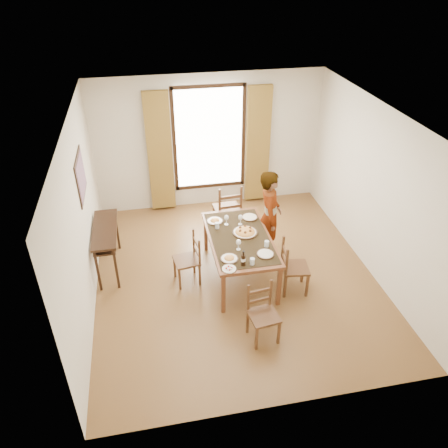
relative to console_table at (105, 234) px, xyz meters
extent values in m
plane|color=#4E3218|center=(2.03, -0.60, -0.68)|extent=(5.00, 5.00, 0.00)
cube|color=beige|center=(2.03, 1.90, 0.67)|extent=(4.50, 0.10, 2.70)
cube|color=beige|center=(2.03, -3.10, 0.67)|extent=(4.50, 0.10, 2.70)
cube|color=beige|center=(-0.22, -0.60, 0.67)|extent=(0.10, 5.00, 2.70)
cube|color=beige|center=(4.28, -0.60, 0.67)|extent=(0.10, 5.00, 2.70)
cube|color=white|center=(2.03, -0.60, 2.04)|extent=(4.50, 5.00, 0.04)
cube|color=white|center=(2.03, 1.87, 0.77)|extent=(1.30, 0.04, 2.00)
cube|color=olive|center=(1.05, 1.81, 0.57)|extent=(0.48, 0.10, 2.40)
cube|color=olive|center=(3.01, 1.81, 0.57)|extent=(0.48, 0.10, 2.40)
cube|color=black|center=(-0.21, 0.00, 1.07)|extent=(0.02, 0.86, 0.66)
cube|color=#B63222|center=(-0.20, 0.00, 1.07)|extent=(0.01, 0.76, 0.56)
cube|color=black|center=(0.00, 0.00, 0.10)|extent=(0.38, 1.20, 0.04)
cube|color=black|center=(0.00, 0.00, -0.02)|extent=(0.34, 1.10, 0.03)
cube|color=black|center=(-0.14, -0.55, -0.30)|extent=(0.04, 0.04, 0.76)
cube|color=black|center=(-0.14, 0.55, -0.30)|extent=(0.04, 0.04, 0.76)
cube|color=black|center=(0.14, -0.55, -0.30)|extent=(0.04, 0.04, 0.76)
cube|color=black|center=(0.14, 0.55, -0.30)|extent=(0.04, 0.04, 0.76)
cube|color=brown|center=(2.10, -0.60, 0.04)|extent=(0.97, 1.74, 0.05)
cube|color=black|center=(2.10, -0.60, 0.07)|extent=(0.89, 1.60, 0.01)
cube|color=brown|center=(1.67, -1.41, -0.33)|extent=(0.06, 0.06, 0.70)
cube|color=brown|center=(1.67, 0.21, -0.33)|extent=(0.06, 0.06, 0.70)
cube|color=brown|center=(2.52, -1.41, -0.33)|extent=(0.06, 0.06, 0.70)
cube|color=brown|center=(2.52, 0.21, -0.33)|extent=(0.06, 0.06, 0.70)
cube|color=#4F2C1A|center=(1.24, -0.59, -0.27)|extent=(0.44, 0.44, 0.04)
cube|color=#4F2C1A|center=(1.05, -0.45, -0.48)|extent=(0.04, 0.04, 0.41)
cube|color=#4F2C1A|center=(1.38, -0.41, -0.48)|extent=(0.04, 0.04, 0.41)
cube|color=#4F2C1A|center=(1.10, -0.78, -0.48)|extent=(0.04, 0.04, 0.41)
cube|color=#4F2C1A|center=(1.42, -0.73, -0.48)|extent=(0.04, 0.04, 0.41)
cube|color=#4F2C1A|center=(1.39, -0.41, -0.04)|extent=(0.03, 0.03, 0.46)
cube|color=#4F2C1A|center=(1.43, -0.73, -0.04)|extent=(0.03, 0.03, 0.46)
cube|color=#4F2C1A|center=(1.41, -0.57, -0.13)|extent=(0.07, 0.33, 0.05)
cube|color=#4F2C1A|center=(1.41, -0.57, 0.03)|extent=(0.07, 0.33, 0.05)
cube|color=#4F2C1A|center=(2.16, 0.71, -0.19)|extent=(0.50, 0.50, 0.04)
cube|color=#4F2C1A|center=(2.35, 0.93, -0.43)|extent=(0.04, 0.04, 0.50)
cube|color=#4F2C1A|center=(2.38, 0.53, -0.43)|extent=(0.04, 0.04, 0.50)
cube|color=#4F2C1A|center=(1.95, 0.90, -0.43)|extent=(0.04, 0.04, 0.50)
cube|color=#4F2C1A|center=(1.98, 0.50, -0.43)|extent=(0.04, 0.04, 0.50)
cube|color=#4F2C1A|center=(2.38, 0.52, 0.09)|extent=(0.04, 0.04, 0.55)
cube|color=#4F2C1A|center=(1.98, 0.49, 0.09)|extent=(0.04, 0.04, 0.55)
cube|color=#4F2C1A|center=(2.18, 0.50, -0.02)|extent=(0.40, 0.06, 0.06)
cube|color=#4F2C1A|center=(2.18, 0.50, 0.18)|extent=(0.40, 0.06, 0.06)
cube|color=#4F2C1A|center=(2.11, -2.02, -0.28)|extent=(0.43, 0.43, 0.04)
cube|color=#4F2C1A|center=(1.97, -2.20, -0.48)|extent=(0.04, 0.04, 0.41)
cube|color=#4F2C1A|center=(1.93, -1.88, -0.48)|extent=(0.04, 0.04, 0.41)
cube|color=#4F2C1A|center=(2.30, -2.16, -0.48)|extent=(0.04, 0.04, 0.41)
cube|color=#4F2C1A|center=(2.25, -1.83, -0.48)|extent=(0.04, 0.04, 0.41)
cube|color=#4F2C1A|center=(1.93, -1.87, -0.05)|extent=(0.03, 0.03, 0.45)
cube|color=#4F2C1A|center=(2.25, -1.83, -0.05)|extent=(0.03, 0.03, 0.45)
cube|color=#4F2C1A|center=(2.09, -1.85, -0.14)|extent=(0.33, 0.07, 0.05)
cube|color=#4F2C1A|center=(2.09, -1.85, 0.02)|extent=(0.33, 0.07, 0.05)
cube|color=#4F2C1A|center=(2.86, -1.13, -0.25)|extent=(0.45, 0.45, 0.04)
cube|color=#4F2C1A|center=(3.01, -1.32, -0.47)|extent=(0.04, 0.04, 0.43)
cube|color=#4F2C1A|center=(2.67, -1.27, -0.47)|extent=(0.04, 0.04, 0.43)
cube|color=#4F2C1A|center=(3.06, -0.98, -0.47)|extent=(0.04, 0.04, 0.43)
cube|color=#4F2C1A|center=(2.72, -0.93, -0.47)|extent=(0.04, 0.04, 0.43)
cube|color=#4F2C1A|center=(2.66, -1.27, -0.01)|extent=(0.03, 0.03, 0.48)
cube|color=#4F2C1A|center=(2.71, -0.93, -0.01)|extent=(0.03, 0.03, 0.48)
cube|color=#4F2C1A|center=(2.68, -1.10, -0.11)|extent=(0.07, 0.34, 0.05)
cube|color=#4F2C1A|center=(2.68, -1.10, 0.06)|extent=(0.07, 0.34, 0.05)
imported|color=#9899A0|center=(2.70, -0.20, 0.14)|extent=(0.80, 0.70, 1.65)
cylinder|color=silver|center=(2.44, -0.93, 0.12)|extent=(0.07, 0.07, 0.10)
cylinder|color=silver|center=(1.79, -0.27, 0.12)|extent=(0.07, 0.07, 0.10)
cylinder|color=silver|center=(2.12, -1.31, 0.12)|extent=(0.07, 0.07, 0.10)
camera|label=1|loc=(0.76, -6.13, 3.95)|focal=35.00mm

